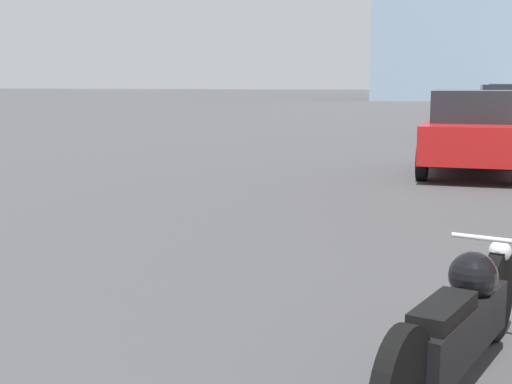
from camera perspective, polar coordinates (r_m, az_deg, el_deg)
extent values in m
cylinder|color=black|center=(5.47, 18.69, -7.83)|extent=(0.24, 0.66, 0.65)
cube|color=black|center=(4.60, 15.84, -10.64)|extent=(0.55, 1.45, 0.33)
sphere|color=black|center=(4.78, 16.97, -6.43)|extent=(0.31, 0.31, 0.31)
cube|color=black|center=(4.26, 14.76, -9.17)|extent=(0.36, 0.68, 0.10)
sphere|color=silver|center=(5.42, 18.93, -4.50)|extent=(0.16, 0.16, 0.16)
cylinder|color=silver|center=(5.27, 18.65, -3.63)|extent=(0.61, 0.17, 0.04)
cube|color=red|center=(15.09, 16.88, 4.05)|extent=(1.93, 4.10, 0.72)
cube|color=#23282D|center=(15.06, 17.00, 6.59)|extent=(1.60, 1.99, 0.62)
cylinder|color=black|center=(16.41, 13.92, 3.26)|extent=(0.22, 0.71, 0.71)
cylinder|color=black|center=(13.92, 13.16, 2.35)|extent=(0.22, 0.71, 0.71)
cube|color=#1E3899|center=(26.57, 19.07, 5.80)|extent=(2.04, 4.45, 0.76)
cube|color=#23282D|center=(26.55, 19.15, 7.37)|extent=(1.61, 2.18, 0.70)
cylinder|color=black|center=(27.89, 17.19, 5.22)|extent=(0.25, 0.67, 0.65)
cylinder|color=black|center=(25.21, 17.37, 4.88)|extent=(0.25, 0.67, 0.65)
cube|color=silver|center=(38.93, 18.91, 6.48)|extent=(2.12, 4.24, 0.67)
cube|color=#23282D|center=(38.92, 18.96, 7.52)|extent=(1.70, 2.08, 0.75)
cylinder|color=black|center=(40.30, 17.79, 6.12)|extent=(0.24, 0.62, 0.61)
cylinder|color=black|center=(37.76, 17.39, 5.99)|extent=(0.24, 0.62, 0.61)
cube|color=black|center=(51.58, 19.13, 6.96)|extent=(2.29, 4.25, 0.78)
cube|color=#23282D|center=(51.57, 19.17, 7.78)|extent=(1.80, 2.11, 0.70)
cylinder|color=black|center=(52.95, 18.29, 6.61)|extent=(0.26, 0.62, 0.60)
cylinder|color=black|center=(50.45, 17.92, 6.55)|extent=(0.26, 0.62, 0.60)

